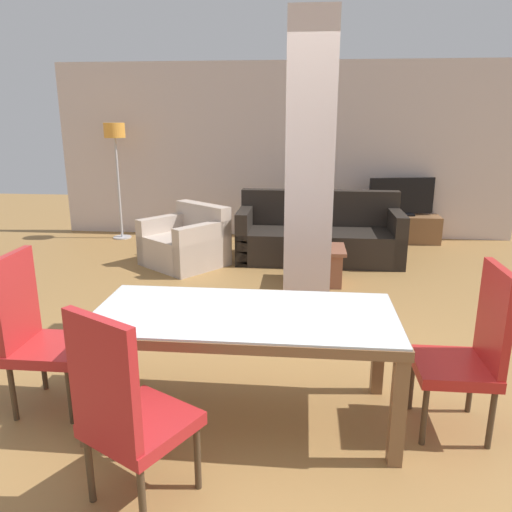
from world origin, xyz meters
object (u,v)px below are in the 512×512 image
Objects in this scene: dining_table at (244,333)px; dining_chair_near_left at (126,409)px; armchair at (186,244)px; tv_screen at (401,197)px; bottle at (328,238)px; dining_chair_head_left at (37,329)px; coffee_table at (318,265)px; floor_lamp at (115,142)px; sofa at (319,237)px; dining_chair_head_right at (471,348)px; tv_stand at (399,229)px.

dining_table is 1.78× the size of dining_chair_near_left.
dining_table is 3.57m from armchair.
tv_screen is at bearing 69.53° from dining_table.
bottle is at bearing 48.82° from tv_screen.
tv_screen is (2.99, 1.52, 0.42)m from armchair.
dining_chair_head_left is at bearing -125.81° from bottle.
dining_chair_head_left is at bearing 124.67° from armchair.
dining_table is at bearing -100.71° from coffee_table.
floor_lamp is (-1.38, 1.36, 1.23)m from armchair.
armchair is 1.99× the size of coffee_table.
tv_screen reaches higher than dining_table.
dining_chair_head_left is at bearing 45.06° from tv_screen.
dining_table is 1.78× the size of dining_chair_head_left.
dining_chair_head_right is at bearing 102.09° from sofa.
dining_chair_head_right reaches higher than armchair.
dining_chair_near_left is 3.77m from bottle.
dining_chair_near_left is (0.90, -0.83, 0.00)m from dining_chair_head_left.
coffee_table is at bearing 79.29° from dining_table.
dining_table is at bearing -102.91° from bottle.
armchair is 4.17× the size of bottle.
dining_chair_head_left reaches higher than armchair.
dining_chair_near_left reaches higher than tv_stand.
coffee_table is at bearing -178.98° from bottle.
tv_screen is (1.18, 2.10, 0.16)m from bottle.
armchair is 1.02× the size of tv_stand.
armchair is 2.29m from floor_lamp.
dining_chair_head_left is (-1.37, 0.00, -0.04)m from dining_table.
bottle is 3.85m from floor_lamp.
dining_chair_near_left is at bearing -69.40° from floor_lamp.
dining_chair_head_left is 0.49× the size of sofa.
dining_table is 1.56× the size of tv_stand.
coffee_table is at bearing 46.59° from tv_screen.
floor_lamp reaches higher than dining_chair_head_left.
dining_chair_near_left is at bearing 56.37° from tv_screen.
floor_lamp reaches higher than sofa.
dining_table is at bearing -110.47° from tv_stand.
armchair is 3.36m from tv_stand.
sofa is (-0.81, 3.78, -0.25)m from dining_chair_head_right.
armchair reaches higher than bottle.
tv_screen is at bearing 97.60° from dining_chair_near_left.
armchair is at bearing 162.32° from bottle.
armchair is (0.20, 3.35, -0.28)m from dining_chair_head_left.
tv_stand is at bearing 58.36° from coffee_table.
dining_table is 5.21m from tv_screen.
dining_chair_head_right is 2.92m from coffee_table.
dining_chair_near_left is 1.70× the size of coffee_table.
dining_chair_near_left reaches higher than tv_screen.
coffee_table is (0.99, 3.61, -0.33)m from dining_chair_near_left.
armchair is (-2.54, 3.35, -0.28)m from dining_chair_head_right.
tv_screen is at bearing -138.87° from sofa.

